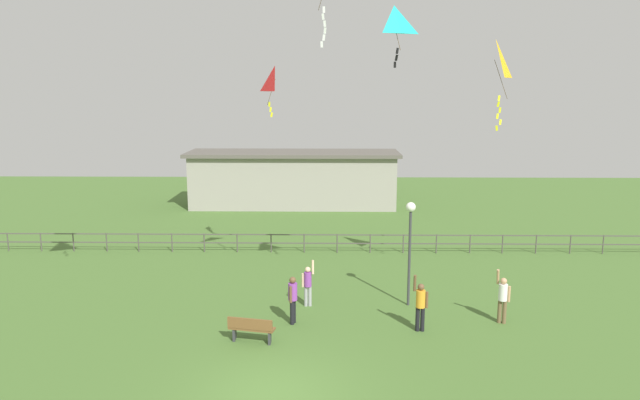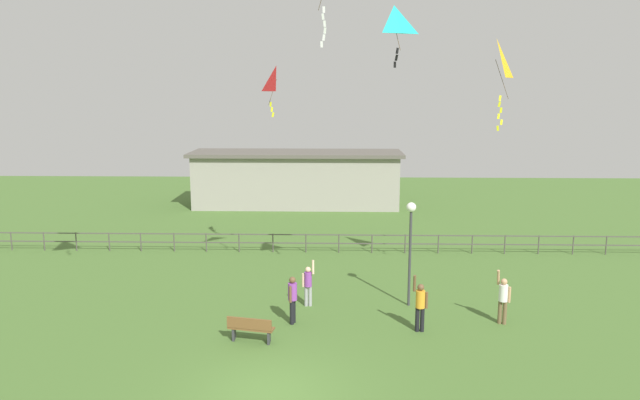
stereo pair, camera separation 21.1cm
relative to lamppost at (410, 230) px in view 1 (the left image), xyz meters
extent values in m
plane|color=#476B2D|center=(-4.50, -6.70, -2.92)|extent=(80.00, 80.00, 0.00)
cylinder|color=#38383D|center=(0.00, 0.00, -1.11)|extent=(0.10, 0.10, 3.63)
sphere|color=white|center=(0.00, 0.00, 0.86)|extent=(0.36, 0.36, 0.36)
cube|color=brown|center=(-5.49, -3.39, -2.47)|extent=(1.55, 0.70, 0.06)
cube|color=brown|center=(-5.52, -3.57, -2.25)|extent=(1.48, 0.37, 0.36)
cube|color=#333338|center=(-6.07, -3.27, -2.70)|extent=(0.08, 0.36, 0.45)
cube|color=#333338|center=(-4.90, -3.52, -2.70)|extent=(0.08, 0.36, 0.45)
cylinder|color=brown|center=(2.96, -1.68, -2.51)|extent=(0.14, 0.14, 0.83)
cylinder|color=brown|center=(3.11, -1.74, -2.51)|extent=(0.14, 0.14, 0.83)
cylinder|color=white|center=(3.03, -1.71, -1.80)|extent=(0.30, 0.30, 0.59)
sphere|color=tan|center=(3.03, -1.71, -1.39)|extent=(0.22, 0.22, 0.22)
cylinder|color=tan|center=(2.86, -1.59, -1.28)|extent=(0.17, 0.25, 0.56)
cylinder|color=tan|center=(3.22, -1.78, -1.84)|extent=(0.09, 0.09, 0.56)
cylinder|color=black|center=(-4.23, -1.79, -2.49)|extent=(0.15, 0.15, 0.86)
cylinder|color=black|center=(-4.28, -1.95, -2.49)|extent=(0.15, 0.15, 0.86)
cylinder|color=purple|center=(-4.25, -1.87, -1.76)|extent=(0.31, 0.31, 0.61)
sphere|color=brown|center=(-4.25, -1.87, -1.35)|extent=(0.23, 0.23, 0.23)
cylinder|color=brown|center=(-4.19, -1.67, -1.80)|extent=(0.09, 0.09, 0.57)
cylinder|color=brown|center=(-4.31, -2.07, -1.80)|extent=(0.09, 0.09, 0.57)
cylinder|color=black|center=(-0.01, -2.45, -2.50)|extent=(0.14, 0.14, 0.84)
cylinder|color=black|center=(0.16, -2.45, -2.50)|extent=(0.14, 0.14, 0.84)
cylinder|color=orange|center=(0.07, -2.45, -1.78)|extent=(0.31, 0.31, 0.60)
sphere|color=brown|center=(0.07, -2.45, -1.37)|extent=(0.23, 0.23, 0.23)
cylinder|color=brown|center=(-0.13, -2.39, -1.26)|extent=(0.10, 0.16, 0.57)
cylinder|color=brown|center=(0.28, -2.46, -1.82)|extent=(0.09, 0.09, 0.56)
cylinder|color=#99999E|center=(-3.72, -0.16, -2.54)|extent=(0.13, 0.13, 0.77)
cylinder|color=#99999E|center=(-3.87, -0.17, -2.54)|extent=(0.13, 0.13, 0.77)
cylinder|color=purple|center=(-3.79, -0.16, -1.87)|extent=(0.28, 0.28, 0.55)
sphere|color=beige|center=(-3.79, -0.16, -1.50)|extent=(0.21, 0.21, 0.21)
cylinder|color=beige|center=(-3.60, -0.20, -1.39)|extent=(0.10, 0.21, 0.52)
cylinder|color=beige|center=(-3.98, -0.18, -1.91)|extent=(0.09, 0.09, 0.52)
cube|color=white|center=(-3.19, -1.29, 7.67)|extent=(0.09, 0.02, 0.20)
cube|color=white|center=(-3.22, -1.30, 7.45)|extent=(0.11, 0.05, 0.21)
cube|color=white|center=(-3.17, -1.28, 7.23)|extent=(0.10, 0.04, 0.21)
cube|color=white|center=(-3.16, -1.27, 7.01)|extent=(0.10, 0.05, 0.20)
cube|color=white|center=(-3.19, -1.29, 6.79)|extent=(0.11, 0.03, 0.21)
cube|color=white|center=(-3.26, -1.32, 6.57)|extent=(0.09, 0.03, 0.20)
pyramid|color=red|center=(-5.31, 4.20, 5.55)|extent=(0.89, 1.18, 1.08)
cylinder|color=#4C381E|center=(-5.48, 4.10, 5.01)|extent=(0.35, 0.20, 1.08)
cube|color=yellow|center=(-5.56, 4.06, 4.49)|extent=(0.10, 0.04, 0.20)
cube|color=yellow|center=(-5.52, 4.08, 4.27)|extent=(0.10, 0.02, 0.21)
cube|color=yellow|center=(-5.47, 4.11, 4.05)|extent=(0.12, 0.02, 0.21)
pyramid|color=#19B2B2|center=(-0.91, -1.24, 7.28)|extent=(1.07, 0.83, 0.94)
cylinder|color=#4C381E|center=(-0.81, -1.46, 6.82)|extent=(0.21, 0.46, 0.94)
cube|color=black|center=(-0.79, -1.45, 6.35)|extent=(0.11, 0.03, 0.21)
cube|color=black|center=(-0.81, -1.46, 6.13)|extent=(0.12, 0.04, 0.21)
cube|color=black|center=(-0.86, -1.48, 5.91)|extent=(0.08, 0.02, 0.20)
pyramid|color=yellow|center=(3.04, 0.98, 6.18)|extent=(0.87, 0.95, 1.42)
cylinder|color=#4C381E|center=(3.27, 0.85, 5.48)|extent=(0.49, 0.30, 1.42)
cube|color=yellow|center=(3.24, 0.83, 4.80)|extent=(0.11, 0.05, 0.21)
cube|color=yellow|center=(3.22, 0.82, 4.58)|extent=(0.11, 0.04, 0.21)
cube|color=yellow|center=(3.30, 0.86, 4.36)|extent=(0.09, 0.03, 0.20)
cube|color=yellow|center=(3.22, 0.82, 4.14)|extent=(0.10, 0.03, 0.21)
cube|color=yellow|center=(3.35, 0.89, 3.92)|extent=(0.10, 0.05, 0.21)
cube|color=yellow|center=(3.21, 0.81, 3.70)|extent=(0.12, 0.05, 0.21)
cylinder|color=#4C4742|center=(-19.21, 7.30, -2.45)|extent=(0.06, 0.06, 0.95)
cylinder|color=#4C4742|center=(-17.53, 7.30, -2.45)|extent=(0.06, 0.06, 0.95)
cylinder|color=#4C4742|center=(-15.88, 7.30, -2.45)|extent=(0.06, 0.06, 0.95)
cylinder|color=#4C4742|center=(-14.20, 7.30, -2.45)|extent=(0.06, 0.06, 0.95)
cylinder|color=#4C4742|center=(-12.59, 7.30, -2.45)|extent=(0.06, 0.06, 0.95)
cylinder|color=#4C4742|center=(-10.90, 7.30, -2.45)|extent=(0.06, 0.06, 0.95)
cylinder|color=#4C4742|center=(-9.27, 7.30, -2.45)|extent=(0.06, 0.06, 0.95)
cylinder|color=#4C4742|center=(-7.61, 7.30, -2.45)|extent=(0.06, 0.06, 0.95)
cylinder|color=#4C4742|center=(-5.91, 7.30, -2.45)|extent=(0.06, 0.06, 0.95)
cylinder|color=#4C4742|center=(-4.25, 7.30, -2.45)|extent=(0.06, 0.06, 0.95)
cylinder|color=#4C4742|center=(-2.60, 7.30, -2.45)|extent=(0.06, 0.06, 0.95)
cylinder|color=#4C4742|center=(-0.95, 7.30, -2.45)|extent=(0.06, 0.06, 0.95)
cylinder|color=#4C4742|center=(0.70, 7.30, -2.45)|extent=(0.06, 0.06, 0.95)
cylinder|color=#4C4742|center=(2.34, 7.30, -2.45)|extent=(0.06, 0.06, 0.95)
cylinder|color=#4C4742|center=(4.01, 7.30, -2.45)|extent=(0.06, 0.06, 0.95)
cylinder|color=#4C4742|center=(5.62, 7.30, -2.45)|extent=(0.06, 0.06, 0.95)
cylinder|color=#4C4742|center=(7.29, 7.30, -2.45)|extent=(0.06, 0.06, 0.95)
cylinder|color=#4C4742|center=(8.98, 7.30, -2.45)|extent=(0.06, 0.06, 0.95)
cylinder|color=#4C4742|center=(10.59, 7.30, -2.45)|extent=(0.06, 0.06, 0.95)
cube|color=#4C4742|center=(-4.50, 7.30, -2.01)|extent=(36.00, 0.05, 0.05)
cube|color=#4C4742|center=(-4.50, 7.30, -2.45)|extent=(36.00, 0.05, 0.05)
cube|color=gray|center=(-5.51, 19.30, -1.13)|extent=(13.95, 3.83, 3.58)
cube|color=#59544C|center=(-5.51, 19.30, 0.78)|extent=(14.55, 4.43, 0.24)
camera|label=1|loc=(-2.99, -21.35, 5.10)|focal=33.22mm
camera|label=2|loc=(-2.78, -21.34, 5.10)|focal=33.22mm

